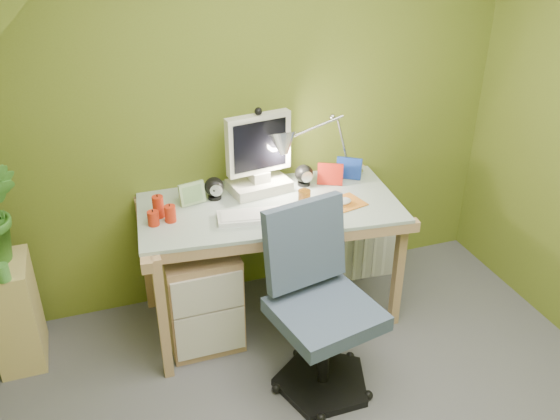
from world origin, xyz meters
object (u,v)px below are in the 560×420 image
object	(u,v)px
monitor	(259,149)
task_chair	(326,311)
desk_lamp	(333,132)
side_ledge	(15,312)
radiator	(365,245)
desk	(269,261)

from	to	relation	value
monitor	task_chair	world-z (taller)	monitor
monitor	task_chair	size ratio (longest dim) A/B	0.52
desk_lamp	side_ledge	bearing A→B (deg)	-175.98
radiator	monitor	bearing A→B (deg)	-171.48
desk	monitor	world-z (taller)	monitor
desk	desk_lamp	size ratio (longest dim) A/B	2.36
desk	task_chair	bearing A→B (deg)	-77.58
side_ledge	task_chair	world-z (taller)	task_chair
desk	task_chair	size ratio (longest dim) A/B	1.46
desk_lamp	radiator	xyz separation A→B (m)	(0.30, 0.05, -0.86)
monitor	radiator	size ratio (longest dim) A/B	1.22
radiator	desk_lamp	bearing A→B (deg)	-165.75
desk	monitor	distance (m)	0.66
desk	radiator	world-z (taller)	desk
monitor	task_chair	xyz separation A→B (m)	(0.08, -0.84, -0.53)
desk	side_ledge	bearing A→B (deg)	-177.55
desk	monitor	size ratio (longest dim) A/B	2.82
task_chair	radiator	size ratio (longest dim) A/B	2.34
monitor	side_ledge	size ratio (longest dim) A/B	0.82
desk_lamp	side_ledge	size ratio (longest dim) A/B	0.98
radiator	desk	bearing A→B (deg)	-158.20
side_ledge	radiator	xyz separation A→B (m)	(2.16, 0.15, -0.10)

